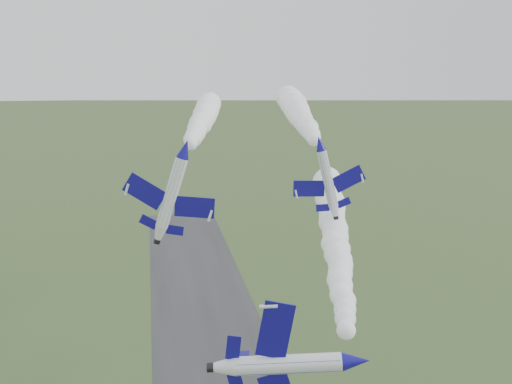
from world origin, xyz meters
TOP-DOWN VIEW (x-y plane):
  - jet_lead at (5.32, -11.69)m, footprint 5.98×13.56m
  - smoke_trail_jet_lead at (13.21, 18.33)m, footprint 16.70×54.11m
  - jet_pair_left at (-6.56, 18.17)m, footprint 11.44×14.13m
  - smoke_trail_jet_pair_left at (-0.96, 53.38)m, footprint 17.30×63.77m
  - jet_pair_right at (10.91, 18.30)m, footprint 9.48×11.53m
  - smoke_trail_jet_pair_right at (17.42, 53.92)m, footprint 15.61×68.09m

SIDE VIEW (x-z plane):
  - jet_lead at x=5.32m, z-range 25.17..36.43m
  - smoke_trail_jet_lead at x=13.21m, z-range 30.70..35.28m
  - jet_pair_left at x=-6.56m, z-range 42.53..47.10m
  - jet_pair_right at x=10.91m, z-range 43.36..46.77m
  - smoke_trail_jet_pair_left at x=-0.96m, z-range 42.94..48.17m
  - smoke_trail_jet_pair_right at x=17.42m, z-range 43.39..49.21m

